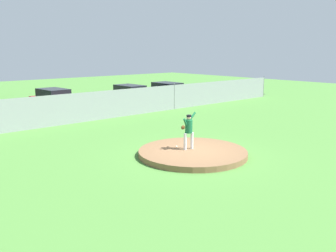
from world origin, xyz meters
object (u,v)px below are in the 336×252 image
at_px(baseball, 176,146).
at_px(parked_car_slate, 130,95).
at_px(parked_car_teal, 167,92).
at_px(parked_car_red, 54,101).
at_px(pitcher_youth, 189,128).

height_order(baseball, parked_car_slate, parked_car_slate).
bearing_deg(parked_car_teal, parked_car_red, 175.83).
height_order(pitcher_youth, parked_car_slate, pitcher_youth).
height_order(pitcher_youth, parked_car_teal, pitcher_youth).
bearing_deg(pitcher_youth, parked_car_teal, 51.98).
distance_m(baseball, parked_car_slate, 15.88).
distance_m(baseball, parked_car_red, 13.96).
distance_m(pitcher_youth, parked_car_teal, 17.51).
bearing_deg(parked_car_teal, parked_car_slate, 166.21).
distance_m(parked_car_teal, parked_car_red, 10.51).
distance_m(pitcher_youth, baseball, 1.11).
bearing_deg(pitcher_youth, parked_car_slate, 63.70).
bearing_deg(parked_car_teal, pitcher_youth, -128.02).
relative_size(pitcher_youth, parked_car_teal, 0.35).
distance_m(parked_car_slate, parked_car_red, 6.95).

